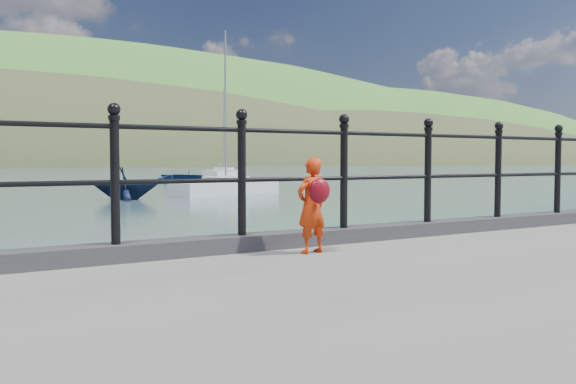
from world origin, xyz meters
TOP-DOWN VIEW (x-y plane):
  - ground at (0.00, 0.00)m, footprint 600.00×600.00m
  - kerb at (0.00, -0.15)m, footprint 60.00×0.30m
  - railing at (0.00, -0.15)m, footprint 18.11×0.11m
  - far_shore at (38.34, 239.41)m, footprint 830.00×200.00m
  - child at (-0.12, -0.63)m, footprint 0.35×0.31m
  - launch_blue at (16.32, 44.01)m, footprint 4.73×5.54m
  - launch_navy at (5.10, 23.04)m, footprint 3.68×3.45m
  - sailboat_near at (10.88, 24.28)m, footprint 6.74×3.72m
  - sailboat_far at (27.33, 59.28)m, footprint 6.92×6.05m

SIDE VIEW (x-z plane):
  - far_shore at x=38.34m, z-range -100.57..55.43m
  - ground at x=0.00m, z-range 0.00..0.00m
  - sailboat_near at x=10.88m, z-range -4.11..4.79m
  - sailboat_far at x=27.33m, z-range -4.78..5.46m
  - launch_blue at x=16.32m, z-range 0.00..0.97m
  - launch_navy at x=5.10m, z-range 0.00..1.55m
  - kerb at x=0.00m, z-range 1.00..1.15m
  - child at x=-0.12m, z-range 1.01..1.90m
  - railing at x=0.00m, z-range 1.23..2.42m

